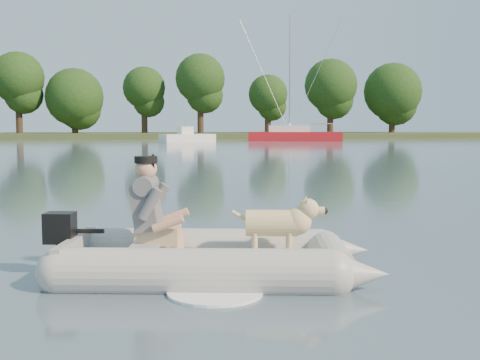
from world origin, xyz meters
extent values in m
plane|color=slate|center=(0.00, 0.00, 0.00)|extent=(160.00, 160.00, 0.00)
cube|color=#47512D|center=(0.00, 62.00, 0.25)|extent=(160.00, 12.00, 0.70)
cylinder|color=#332316|center=(-15.65, 61.01, 2.12)|extent=(0.70, 0.70, 4.24)
sphere|color=#2D511B|center=(-15.65, 61.01, 6.48)|extent=(5.55, 5.55, 5.55)
cylinder|color=#332316|center=(-9.90, 61.33, 1.47)|extent=(0.70, 0.70, 2.94)
sphere|color=#2D511B|center=(-9.90, 61.33, 4.49)|extent=(6.27, 6.27, 6.27)
cylinder|color=#332316|center=(-2.42, 61.95, 1.84)|extent=(0.70, 0.70, 3.67)
sphere|color=#2D511B|center=(-2.42, 61.95, 5.61)|extent=(4.69, 4.69, 4.69)
cylinder|color=#332316|center=(3.70, 60.15, 2.15)|extent=(0.70, 0.70, 4.29)
sphere|color=#2D511B|center=(3.70, 60.15, 6.56)|extent=(5.43, 5.43, 5.43)
cylinder|color=#332316|center=(11.30, 60.43, 1.61)|extent=(0.70, 0.70, 3.21)
sphere|color=#2D511B|center=(11.30, 60.43, 4.91)|extent=(4.41, 4.41, 4.41)
cylinder|color=#332316|center=(18.70, 61.04, 1.97)|extent=(0.70, 0.70, 3.94)
sphere|color=#2D511B|center=(18.70, 61.04, 6.02)|extent=(6.03, 6.03, 6.03)
cylinder|color=#332316|center=(26.27, 61.31, 1.76)|extent=(0.70, 0.70, 3.52)
sphere|color=#2D511B|center=(26.27, 61.31, 5.37)|extent=(6.68, 6.68, 6.68)
cube|color=#AF141B|center=(11.60, 48.35, 0.32)|extent=(8.92, 4.63, 1.07)
cube|color=white|center=(11.09, 48.49, 1.12)|extent=(4.10, 2.80, 0.64)
cylinder|color=#A5A5AA|center=(11.09, 48.49, 6.20)|extent=(0.17, 0.17, 10.68)
camera|label=1|loc=(-1.37, -6.20, 1.52)|focal=45.00mm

